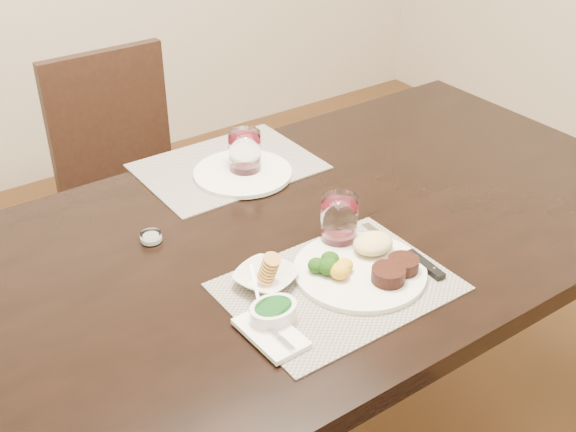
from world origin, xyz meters
TOP-DOWN VIEW (x-y plane):
  - dining_table at (0.00, 0.00)m, footprint 2.00×1.00m
  - chair_far at (0.00, 0.93)m, footprint 0.42×0.42m
  - placemat_near at (-0.02, -0.22)m, footprint 0.46×0.34m
  - placemat_far at (0.07, 0.37)m, footprint 0.46×0.34m
  - dinner_plate at (0.06, -0.22)m, footprint 0.28×0.28m
  - napkin_fork at (-0.22, -0.27)m, footprint 0.09×0.15m
  - steak_knife at (0.17, -0.25)m, footprint 0.03×0.26m
  - cracker_bowl at (-0.14, -0.13)m, footprint 0.16×0.16m
  - sauce_ramekin at (-0.19, -0.24)m, footprint 0.10×0.15m
  - wine_glass_near at (0.08, -0.09)m, footprint 0.08×0.08m
  - far_plate at (0.08, 0.30)m, footprint 0.26×0.26m
  - wine_glass_far at (0.09, 0.31)m, footprint 0.08×0.08m
  - salt_cellar at (-0.26, 0.16)m, footprint 0.05×0.05m

SIDE VIEW (x-z plane):
  - chair_far at x=0.00m, z-range 0.05..0.95m
  - dining_table at x=0.00m, z-range 0.29..1.04m
  - placemat_near at x=-0.02m, z-range 0.75..0.75m
  - placemat_far at x=0.07m, z-range 0.75..0.75m
  - steak_knife at x=0.17m, z-range 0.75..0.77m
  - far_plate at x=0.08m, z-range 0.75..0.77m
  - napkin_fork at x=-0.22m, z-range 0.75..0.77m
  - salt_cellar at x=-0.26m, z-range 0.75..0.77m
  - dinner_plate at x=0.06m, z-range 0.74..0.80m
  - cracker_bowl at x=-0.14m, z-range 0.74..0.80m
  - sauce_ramekin at x=-0.19m, z-range 0.74..0.81m
  - wine_glass_near at x=0.08m, z-range 0.75..0.86m
  - wine_glass_far at x=0.09m, z-range 0.75..0.86m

